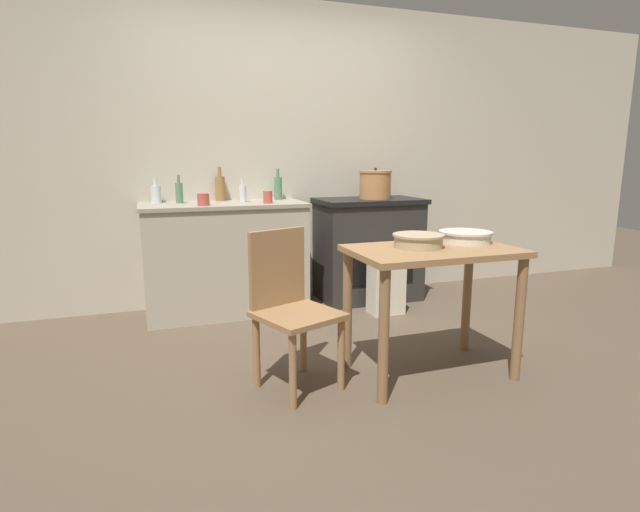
{
  "coord_description": "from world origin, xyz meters",
  "views": [
    {
      "loc": [
        -1.11,
        -2.72,
        1.26
      ],
      "look_at": [
        0.0,
        0.48,
        0.58
      ],
      "focal_mm": 28.0,
      "sensor_mm": 36.0,
      "label": 1
    }
  ],
  "objects_px": {
    "mixing_bowl_small": "(418,240)",
    "chair": "(290,305)",
    "work_table": "(432,272)",
    "bottle_far_left": "(179,192)",
    "bottle_mid_left": "(220,188)",
    "mixing_bowl_large": "(465,236)",
    "bottle_center_left": "(243,193)",
    "cup_mid_right": "(203,199)",
    "stove": "(368,249)",
    "bottle_left": "(278,188)",
    "bottle_center": "(156,194)",
    "stock_pot": "(375,185)",
    "cup_center_right": "(268,197)",
    "flour_sack": "(386,289)"
  },
  "relations": [
    {
      "from": "stock_pot",
      "to": "cup_center_right",
      "type": "xyz_separation_m",
      "value": [
        -0.98,
        -0.11,
        -0.07
      ]
    },
    {
      "from": "stock_pot",
      "to": "bottle_mid_left",
      "type": "relative_size",
      "value": 1.01
    },
    {
      "from": "mixing_bowl_small",
      "to": "bottle_left",
      "type": "relative_size",
      "value": 1.13
    },
    {
      "from": "cup_center_right",
      "to": "stove",
      "type": "bearing_deg",
      "value": 8.94
    },
    {
      "from": "stock_pot",
      "to": "bottle_left",
      "type": "height_order",
      "value": "stock_pot"
    },
    {
      "from": "bottle_far_left",
      "to": "cup_mid_right",
      "type": "height_order",
      "value": "bottle_far_left"
    },
    {
      "from": "bottle_mid_left",
      "to": "cup_mid_right",
      "type": "xyz_separation_m",
      "value": [
        -0.18,
        -0.38,
        -0.06
      ]
    },
    {
      "from": "bottle_mid_left",
      "to": "bottle_center",
      "type": "distance_m",
      "value": 0.51
    },
    {
      "from": "chair",
      "to": "bottle_center",
      "type": "xyz_separation_m",
      "value": [
        -0.63,
        1.64,
        0.51
      ]
    },
    {
      "from": "stock_pot",
      "to": "bottle_center_left",
      "type": "xyz_separation_m",
      "value": [
        -1.14,
        0.08,
        -0.05
      ]
    },
    {
      "from": "bottle_far_left",
      "to": "cup_mid_right",
      "type": "bearing_deg",
      "value": -60.25
    },
    {
      "from": "stove",
      "to": "work_table",
      "type": "height_order",
      "value": "stove"
    },
    {
      "from": "bottle_far_left",
      "to": "bottle_mid_left",
      "type": "distance_m",
      "value": 0.35
    },
    {
      "from": "bottle_left",
      "to": "flour_sack",
      "type": "bearing_deg",
      "value": -40.55
    },
    {
      "from": "bottle_center_left",
      "to": "cup_center_right",
      "type": "bearing_deg",
      "value": -49.1
    },
    {
      "from": "work_table",
      "to": "bottle_mid_left",
      "type": "height_order",
      "value": "bottle_mid_left"
    },
    {
      "from": "flour_sack",
      "to": "bottle_center",
      "type": "height_order",
      "value": "bottle_center"
    },
    {
      "from": "chair",
      "to": "bottle_center_left",
      "type": "height_order",
      "value": "bottle_center_left"
    },
    {
      "from": "cup_mid_right",
      "to": "bottle_far_left",
      "type": "bearing_deg",
      "value": 119.75
    },
    {
      "from": "bottle_far_left",
      "to": "cup_center_right",
      "type": "xyz_separation_m",
      "value": [
        0.66,
        -0.25,
        -0.04
      ]
    },
    {
      "from": "mixing_bowl_small",
      "to": "bottle_mid_left",
      "type": "relative_size",
      "value": 1.05
    },
    {
      "from": "bottle_center_left",
      "to": "stove",
      "type": "bearing_deg",
      "value": -2.07
    },
    {
      "from": "work_table",
      "to": "bottle_far_left",
      "type": "height_order",
      "value": "bottle_far_left"
    },
    {
      "from": "mixing_bowl_small",
      "to": "bottle_mid_left",
      "type": "xyz_separation_m",
      "value": [
        -0.86,
        1.75,
        0.21
      ]
    },
    {
      "from": "bottle_left",
      "to": "bottle_mid_left",
      "type": "distance_m",
      "value": 0.49
    },
    {
      "from": "chair",
      "to": "cup_center_right",
      "type": "distance_m",
      "value": 1.42
    },
    {
      "from": "bottle_mid_left",
      "to": "mixing_bowl_large",
      "type": "bearing_deg",
      "value": -54.13
    },
    {
      "from": "bottle_left",
      "to": "cup_mid_right",
      "type": "xyz_separation_m",
      "value": [
        -0.66,
        -0.33,
        -0.06
      ]
    },
    {
      "from": "flour_sack",
      "to": "stove",
      "type": "bearing_deg",
      "value": 84.38
    },
    {
      "from": "flour_sack",
      "to": "bottle_far_left",
      "type": "xyz_separation_m",
      "value": [
        -1.55,
        0.56,
        0.78
      ]
    },
    {
      "from": "mixing_bowl_large",
      "to": "mixing_bowl_small",
      "type": "bearing_deg",
      "value": -170.42
    },
    {
      "from": "work_table",
      "to": "flour_sack",
      "type": "xyz_separation_m",
      "value": [
        0.28,
        1.13,
        -0.41
      ]
    },
    {
      "from": "chair",
      "to": "mixing_bowl_small",
      "type": "distance_m",
      "value": 0.81
    },
    {
      "from": "bottle_center",
      "to": "bottle_left",
      "type": "bearing_deg",
      "value": -0.89
    },
    {
      "from": "stock_pot",
      "to": "cup_mid_right",
      "type": "distance_m",
      "value": 1.49
    },
    {
      "from": "mixing_bowl_large",
      "to": "bottle_center",
      "type": "height_order",
      "value": "bottle_center"
    },
    {
      "from": "chair",
      "to": "work_table",
      "type": "bearing_deg",
      "value": -30.12
    },
    {
      "from": "stock_pot",
      "to": "mixing_bowl_large",
      "type": "bearing_deg",
      "value": -93.11
    },
    {
      "from": "mixing_bowl_small",
      "to": "cup_mid_right",
      "type": "bearing_deg",
      "value": 127.24
    },
    {
      "from": "work_table",
      "to": "cup_mid_right",
      "type": "bearing_deg",
      "value": 128.04
    },
    {
      "from": "chair",
      "to": "bottle_center",
      "type": "height_order",
      "value": "bottle_center"
    },
    {
      "from": "bottle_left",
      "to": "stove",
      "type": "bearing_deg",
      "value": -11.88
    },
    {
      "from": "cup_mid_right",
      "to": "work_table",
      "type": "bearing_deg",
      "value": -51.96
    },
    {
      "from": "chair",
      "to": "bottle_mid_left",
      "type": "xyz_separation_m",
      "value": [
        -0.12,
        1.67,
        0.54
      ]
    },
    {
      "from": "bottle_left",
      "to": "bottle_center",
      "type": "relative_size",
      "value": 1.36
    },
    {
      "from": "bottle_left",
      "to": "cup_mid_right",
      "type": "bearing_deg",
      "value": -153.38
    },
    {
      "from": "mixing_bowl_small",
      "to": "chair",
      "type": "bearing_deg",
      "value": 174.04
    },
    {
      "from": "work_table",
      "to": "mixing_bowl_small",
      "type": "relative_size",
      "value": 3.2
    },
    {
      "from": "mixing_bowl_large",
      "to": "bottle_center_left",
      "type": "height_order",
      "value": "bottle_center_left"
    },
    {
      "from": "stove",
      "to": "bottle_left",
      "type": "bearing_deg",
      "value": 168.12
    }
  ]
}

